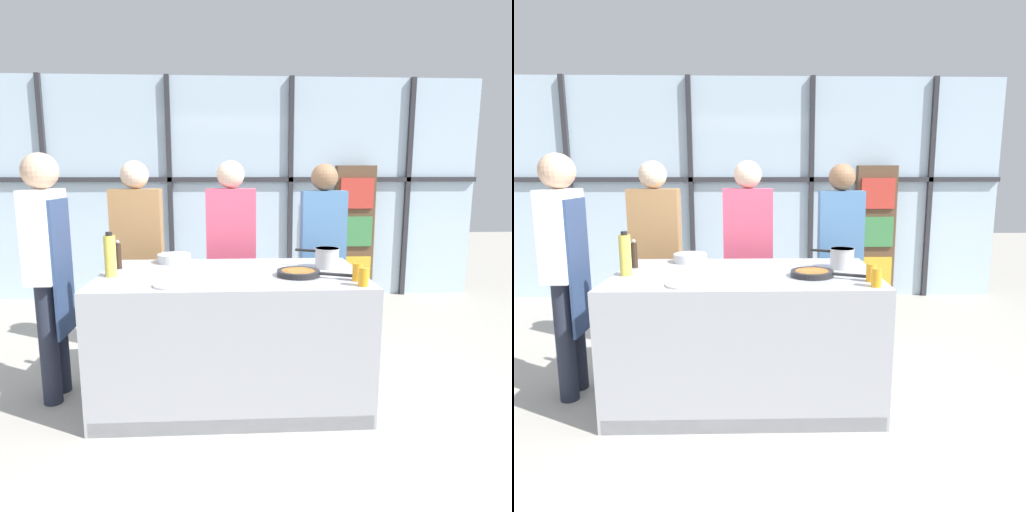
{
  "view_description": "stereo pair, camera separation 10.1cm",
  "coord_description": "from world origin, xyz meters",
  "views": [
    {
      "loc": [
        -0.0,
        -3.16,
        1.63
      ],
      "look_at": [
        0.17,
        0.1,
        1.03
      ],
      "focal_mm": 32.0,
      "sensor_mm": 36.0,
      "label": 1
    },
    {
      "loc": [
        0.1,
        -3.17,
        1.63
      ],
      "look_at": [
        0.17,
        0.1,
        1.03
      ],
      "focal_mm": 32.0,
      "sensor_mm": 36.0,
      "label": 2
    }
  ],
  "objects": [
    {
      "name": "saucepan",
      "position": [
        0.71,
        0.13,
        1.01
      ],
      "size": [
        0.32,
        0.2,
        0.15
      ],
      "color": "silver",
      "rests_on": "demo_island"
    },
    {
      "name": "chef",
      "position": [
        -1.28,
        0.04,
        1.02
      ],
      "size": [
        0.25,
        0.41,
        1.76
      ],
      "rotation": [
        0.0,
        0.0,
        -1.57
      ],
      "color": "#232838",
      "rests_on": "ground_plane"
    },
    {
      "name": "mixing_bowl",
      "position": [
        -0.45,
        0.4,
        0.97
      ],
      "size": [
        0.26,
        0.26,
        0.07
      ],
      "color": "silver",
      "rests_on": "demo_island"
    },
    {
      "name": "back_window_wall",
      "position": [
        0.0,
        2.77,
        1.4
      ],
      "size": [
        6.4,
        0.1,
        2.8
      ],
      "color": "silver",
      "rests_on": "ground_plane"
    },
    {
      "name": "spectator_center_left",
      "position": [
        0.0,
        0.89,
        0.99
      ],
      "size": [
        0.44,
        0.24,
        1.73
      ],
      "rotation": [
        0.0,
        0.0,
        3.14
      ],
      "color": "black",
      "rests_on": "ground_plane"
    },
    {
      "name": "spectator_far_left",
      "position": [
        -0.83,
        0.89,
        0.99
      ],
      "size": [
        0.44,
        0.24,
        1.73
      ],
      "rotation": [
        0.0,
        0.0,
        3.14
      ],
      "color": "#232838",
      "rests_on": "ground_plane"
    },
    {
      "name": "spectator_center_right",
      "position": [
        0.83,
        0.89,
        0.99
      ],
      "size": [
        0.4,
        0.24,
        1.71
      ],
      "rotation": [
        0.0,
        0.0,
        3.14
      ],
      "color": "#47382D",
      "rests_on": "ground_plane"
    },
    {
      "name": "frying_pan",
      "position": [
        0.47,
        -0.13,
        0.95
      ],
      "size": [
        0.51,
        0.31,
        0.04
      ],
      "color": "#232326",
      "rests_on": "demo_island"
    },
    {
      "name": "bookshelf",
      "position": [
        1.58,
        2.58,
        0.86
      ],
      "size": [
        0.5,
        0.19,
        1.71
      ],
      "color": "brown",
      "rests_on": "ground_plane"
    },
    {
      "name": "ground_plane",
      "position": [
        0.0,
        0.0,
        0.0
      ],
      "size": [
        18.0,
        18.0,
        0.0
      ],
      "primitive_type": "plane",
      "color": "#ADA89E"
    },
    {
      "name": "juice_glass_near",
      "position": [
        0.82,
        -0.43,
        0.99
      ],
      "size": [
        0.06,
        0.06,
        0.12
      ],
      "primitive_type": "cylinder",
      "color": "orange",
      "rests_on": "demo_island"
    },
    {
      "name": "oil_bottle",
      "position": [
        -0.82,
        -0.07,
        1.07
      ],
      "size": [
        0.08,
        0.08,
        0.31
      ],
      "color": "#E0CC4C",
      "rests_on": "demo_island"
    },
    {
      "name": "white_plate",
      "position": [
        -0.36,
        -0.35,
        0.94
      ],
      "size": [
        0.28,
        0.28,
        0.01
      ],
      "primitive_type": "cylinder",
      "color": "white",
      "rests_on": "demo_island"
    },
    {
      "name": "demo_island",
      "position": [
        0.0,
        -0.0,
        0.46
      ],
      "size": [
        1.85,
        1.06,
        0.93
      ],
      "color": "#A8AAB2",
      "rests_on": "ground_plane"
    },
    {
      "name": "juice_glass_far",
      "position": [
        0.82,
        -0.29,
        0.99
      ],
      "size": [
        0.06,
        0.06,
        0.12
      ],
      "primitive_type": "cylinder",
      "color": "orange",
      "rests_on": "demo_island"
    },
    {
      "name": "pepper_grinder",
      "position": [
        -0.83,
        0.19,
        1.03
      ],
      "size": [
        0.05,
        0.05,
        0.21
      ],
      "color": "#332319",
      "rests_on": "demo_island"
    }
  ]
}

